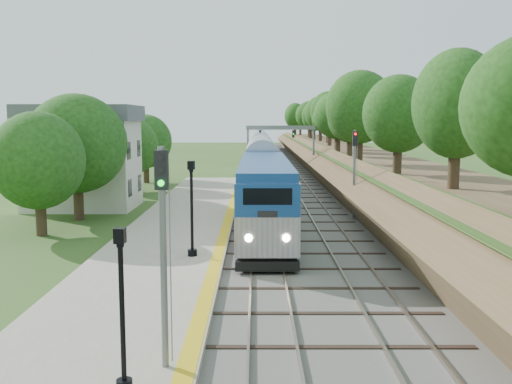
{
  "coord_description": "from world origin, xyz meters",
  "views": [
    {
      "loc": [
        -0.49,
        -14.31,
        6.89
      ],
      "look_at": [
        -0.5,
        17.89,
        2.8
      ],
      "focal_mm": 40.0,
      "sensor_mm": 36.0,
      "label": 1
    }
  ],
  "objects_px": {
    "lamppost_far": "(192,214)",
    "signal_platform": "(163,234)",
    "lamppost_mid": "(122,319)",
    "signal_farside": "(354,165)",
    "station_building": "(83,156)",
    "signal_gantry": "(281,137)",
    "train": "(260,153)"
  },
  "relations": [
    {
      "from": "station_building",
      "to": "signal_farside",
      "type": "relative_size",
      "value": 1.41
    },
    {
      "from": "signal_farside",
      "to": "station_building",
      "type": "bearing_deg",
      "value": 164.35
    },
    {
      "from": "train",
      "to": "signal_farside",
      "type": "xyz_separation_m",
      "value": [
        6.2,
        -43.07,
        1.64
      ]
    },
    {
      "from": "lamppost_far",
      "to": "signal_platform",
      "type": "distance_m",
      "value": 12.52
    },
    {
      "from": "signal_platform",
      "to": "signal_farside",
      "type": "xyz_separation_m",
      "value": [
        9.1,
        24.21,
        -0.13
      ]
    },
    {
      "from": "lamppost_far",
      "to": "train",
      "type": "bearing_deg",
      "value": 86.28
    },
    {
      "from": "lamppost_mid",
      "to": "station_building",
      "type": "bearing_deg",
      "value": 108.28
    },
    {
      "from": "station_building",
      "to": "lamppost_far",
      "type": "bearing_deg",
      "value": -59.14
    },
    {
      "from": "signal_farside",
      "to": "signal_gantry",
      "type": "bearing_deg",
      "value": 96.94
    },
    {
      "from": "signal_gantry",
      "to": "signal_farside",
      "type": "height_order",
      "value": "signal_farside"
    },
    {
      "from": "lamppost_far",
      "to": "signal_platform",
      "type": "xyz_separation_m",
      "value": [
        0.67,
        -12.41,
        1.55
      ]
    },
    {
      "from": "signal_gantry",
      "to": "lamppost_mid",
      "type": "bearing_deg",
      "value": -96.25
    },
    {
      "from": "lamppost_mid",
      "to": "train",
      "type": "bearing_deg",
      "value": 86.93
    },
    {
      "from": "train",
      "to": "signal_gantry",
      "type": "bearing_deg",
      "value": -78.75
    },
    {
      "from": "signal_gantry",
      "to": "lamppost_mid",
      "type": "relative_size",
      "value": 2.1
    },
    {
      "from": "signal_gantry",
      "to": "signal_platform",
      "type": "xyz_separation_m",
      "value": [
        -5.37,
        -54.86,
        -0.85
      ]
    },
    {
      "from": "train",
      "to": "signal_farside",
      "type": "relative_size",
      "value": 19.15
    },
    {
      "from": "station_building",
      "to": "train",
      "type": "height_order",
      "value": "station_building"
    },
    {
      "from": "signal_platform",
      "to": "signal_farside",
      "type": "bearing_deg",
      "value": 69.4
    },
    {
      "from": "lamppost_mid",
      "to": "signal_platform",
      "type": "distance_m",
      "value": 2.39
    },
    {
      "from": "lamppost_mid",
      "to": "signal_platform",
      "type": "height_order",
      "value": "signal_platform"
    },
    {
      "from": "train",
      "to": "signal_platform",
      "type": "relative_size",
      "value": 19.99
    },
    {
      "from": "lamppost_far",
      "to": "signal_gantry",
      "type": "bearing_deg",
      "value": 81.91
    },
    {
      "from": "signal_farside",
      "to": "signal_platform",
      "type": "bearing_deg",
      "value": -110.6
    },
    {
      "from": "signal_gantry",
      "to": "lamppost_far",
      "type": "distance_m",
      "value": 42.94
    },
    {
      "from": "station_building",
      "to": "signal_platform",
      "type": "relative_size",
      "value": 1.47
    },
    {
      "from": "station_building",
      "to": "signal_gantry",
      "type": "xyz_separation_m",
      "value": [
        16.47,
        24.99,
        0.73
      ]
    },
    {
      "from": "station_building",
      "to": "signal_platform",
      "type": "xyz_separation_m",
      "value": [
        11.1,
        -29.87,
        -0.12
      ]
    },
    {
      "from": "lamppost_mid",
      "to": "lamppost_far",
      "type": "xyz_separation_m",
      "value": [
        0.12,
        13.76,
        0.26
      ]
    },
    {
      "from": "lamppost_far",
      "to": "station_building",
      "type": "bearing_deg",
      "value": 120.86
    },
    {
      "from": "lamppost_mid",
      "to": "signal_farside",
      "type": "height_order",
      "value": "signal_farside"
    },
    {
      "from": "station_building",
      "to": "lamppost_far",
      "type": "distance_m",
      "value": 20.41
    }
  ]
}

